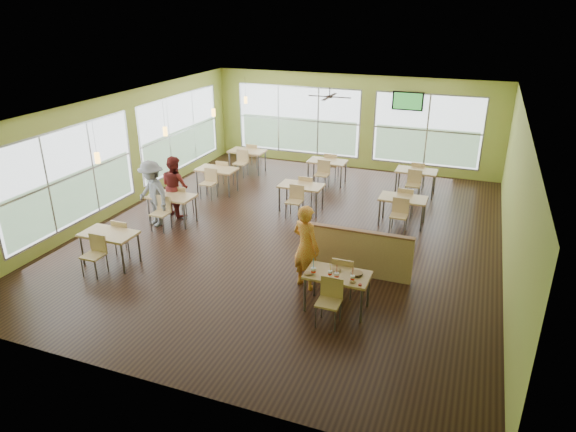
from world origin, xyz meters
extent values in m
plane|color=black|center=(0.00, 0.00, 0.00)|extent=(12.00, 12.00, 0.00)
plane|color=white|center=(0.00, 0.00, 3.20)|extent=(12.00, 12.00, 0.00)
cube|color=#A8AF47|center=(0.00, 6.00, 1.60)|extent=(10.00, 0.04, 3.20)
cube|color=#A8AF47|center=(0.00, -6.00, 1.60)|extent=(10.00, 0.04, 3.20)
cube|color=#A8AF47|center=(-5.00, 0.00, 1.60)|extent=(0.04, 12.00, 3.20)
cube|color=#A8AF47|center=(5.00, 0.00, 1.60)|extent=(0.04, 12.00, 3.20)
cube|color=white|center=(-4.98, -2.00, 1.53)|extent=(0.02, 4.50, 2.35)
cube|color=white|center=(-4.98, 3.00, 1.53)|extent=(0.02, 4.50, 2.35)
cube|color=white|center=(-2.00, 5.98, 1.53)|extent=(4.50, 0.02, 2.35)
cube|color=white|center=(2.50, 5.98, 1.53)|extent=(3.50, 0.02, 2.35)
cube|color=#B7BABC|center=(-4.97, 0.50, 0.35)|extent=(0.04, 9.40, 0.05)
cube|color=#B7BABC|center=(0.25, 5.97, 0.35)|extent=(8.00, 0.04, 0.05)
cube|color=#DAB675|center=(2.00, -3.00, 0.73)|extent=(1.20, 0.70, 0.04)
cube|color=brown|center=(2.00, -3.00, 0.70)|extent=(1.22, 0.71, 0.01)
cylinder|color=slate|center=(1.46, -3.29, 0.35)|extent=(0.05, 0.05, 0.71)
cylinder|color=slate|center=(2.54, -3.29, 0.35)|extent=(0.05, 0.05, 0.71)
cylinder|color=slate|center=(1.46, -2.71, 0.35)|extent=(0.05, 0.05, 0.71)
cylinder|color=slate|center=(2.54, -2.71, 0.35)|extent=(0.05, 0.05, 0.71)
cube|color=#DAB675|center=(2.00, -2.45, 0.45)|extent=(0.42, 0.42, 0.04)
cube|color=#DAB675|center=(2.00, -2.26, 0.67)|extent=(0.42, 0.04, 0.40)
cube|color=#DAB675|center=(2.00, -3.55, 0.45)|extent=(0.42, 0.42, 0.04)
cube|color=#DAB675|center=(2.00, -3.74, 0.67)|extent=(0.42, 0.04, 0.40)
cube|color=#DAB675|center=(2.00, -1.55, 0.50)|extent=(2.40, 0.12, 1.00)
cube|color=brown|center=(2.00, -1.55, 1.02)|extent=(2.40, 0.14, 0.04)
cube|color=#DAB675|center=(-3.20, -3.00, 0.73)|extent=(1.20, 0.70, 0.04)
cube|color=brown|center=(-3.20, -3.00, 0.70)|extent=(1.22, 0.71, 0.01)
cylinder|color=slate|center=(-3.74, -3.29, 0.35)|extent=(0.05, 0.05, 0.71)
cylinder|color=slate|center=(-2.66, -3.29, 0.35)|extent=(0.05, 0.05, 0.71)
cylinder|color=slate|center=(-3.74, -2.71, 0.35)|extent=(0.05, 0.05, 0.71)
cylinder|color=slate|center=(-2.66, -2.71, 0.35)|extent=(0.05, 0.05, 0.71)
cube|color=#DAB675|center=(-3.20, -2.45, 0.45)|extent=(0.42, 0.42, 0.04)
cube|color=#DAB675|center=(-3.20, -2.26, 0.67)|extent=(0.42, 0.04, 0.40)
cube|color=#DAB675|center=(-3.20, -3.55, 0.45)|extent=(0.42, 0.42, 0.04)
cube|color=#DAB675|center=(-3.20, -3.74, 0.67)|extent=(0.42, 0.04, 0.40)
cube|color=#DAB675|center=(-3.20, -0.50, 0.73)|extent=(1.20, 0.70, 0.04)
cube|color=brown|center=(-3.20, -0.50, 0.70)|extent=(1.22, 0.71, 0.01)
cylinder|color=slate|center=(-3.74, -0.79, 0.35)|extent=(0.05, 0.05, 0.71)
cylinder|color=slate|center=(-2.66, -0.79, 0.35)|extent=(0.05, 0.05, 0.71)
cylinder|color=slate|center=(-3.74, -0.21, 0.35)|extent=(0.05, 0.05, 0.71)
cylinder|color=slate|center=(-2.66, -0.21, 0.35)|extent=(0.05, 0.05, 0.71)
cube|color=#DAB675|center=(-3.20, 0.05, 0.45)|extent=(0.42, 0.42, 0.04)
cube|color=#DAB675|center=(-3.20, 0.24, 0.67)|extent=(0.42, 0.04, 0.40)
cube|color=#DAB675|center=(-3.20, -1.05, 0.45)|extent=(0.42, 0.42, 0.04)
cube|color=#DAB675|center=(-3.20, -1.24, 0.67)|extent=(0.42, 0.04, 0.40)
cube|color=#DAB675|center=(-3.20, 2.00, 0.73)|extent=(1.20, 0.70, 0.04)
cube|color=brown|center=(-3.20, 2.00, 0.70)|extent=(1.22, 0.71, 0.01)
cylinder|color=slate|center=(-3.74, 1.71, 0.35)|extent=(0.05, 0.05, 0.71)
cylinder|color=slate|center=(-2.66, 1.71, 0.35)|extent=(0.05, 0.05, 0.71)
cylinder|color=slate|center=(-3.74, 2.29, 0.35)|extent=(0.05, 0.05, 0.71)
cylinder|color=slate|center=(-2.66, 2.29, 0.35)|extent=(0.05, 0.05, 0.71)
cube|color=#DAB675|center=(-3.20, 2.55, 0.45)|extent=(0.42, 0.42, 0.04)
cube|color=#DAB675|center=(-3.20, 2.74, 0.67)|extent=(0.42, 0.04, 0.40)
cube|color=#DAB675|center=(-3.20, 1.45, 0.45)|extent=(0.42, 0.42, 0.04)
cube|color=#DAB675|center=(-3.20, 1.26, 0.67)|extent=(0.42, 0.04, 0.40)
cube|color=#DAB675|center=(-3.20, 4.20, 0.73)|extent=(1.20, 0.70, 0.04)
cube|color=brown|center=(-3.20, 4.20, 0.70)|extent=(1.22, 0.71, 0.01)
cylinder|color=slate|center=(-3.74, 3.91, 0.35)|extent=(0.05, 0.05, 0.71)
cylinder|color=slate|center=(-2.66, 3.91, 0.35)|extent=(0.05, 0.05, 0.71)
cylinder|color=slate|center=(-3.74, 4.49, 0.35)|extent=(0.05, 0.05, 0.71)
cylinder|color=slate|center=(-2.66, 4.49, 0.35)|extent=(0.05, 0.05, 0.71)
cube|color=#DAB675|center=(-3.20, 4.75, 0.45)|extent=(0.42, 0.42, 0.04)
cube|color=#DAB675|center=(-3.20, 4.94, 0.67)|extent=(0.42, 0.04, 0.40)
cube|color=#DAB675|center=(-3.20, 3.65, 0.45)|extent=(0.42, 0.42, 0.04)
cube|color=#DAB675|center=(-3.20, 3.46, 0.67)|extent=(0.42, 0.04, 0.40)
cube|color=#DAB675|center=(-0.30, 1.50, 0.73)|extent=(1.20, 0.70, 0.04)
cube|color=brown|center=(-0.30, 1.50, 0.70)|extent=(1.22, 0.71, 0.01)
cylinder|color=slate|center=(-0.84, 1.21, 0.35)|extent=(0.05, 0.05, 0.71)
cylinder|color=slate|center=(0.24, 1.21, 0.35)|extent=(0.05, 0.05, 0.71)
cylinder|color=slate|center=(-0.84, 1.79, 0.35)|extent=(0.05, 0.05, 0.71)
cylinder|color=slate|center=(0.24, 1.79, 0.35)|extent=(0.05, 0.05, 0.71)
cube|color=#DAB675|center=(-0.30, 2.05, 0.45)|extent=(0.42, 0.42, 0.04)
cube|color=#DAB675|center=(-0.30, 2.24, 0.67)|extent=(0.42, 0.04, 0.40)
cube|color=#DAB675|center=(-0.30, 0.95, 0.45)|extent=(0.42, 0.42, 0.04)
cube|color=#DAB675|center=(-0.30, 0.76, 0.67)|extent=(0.42, 0.04, 0.40)
cube|color=#DAB675|center=(-0.30, 4.00, 0.73)|extent=(1.20, 0.70, 0.04)
cube|color=brown|center=(-0.30, 4.00, 0.70)|extent=(1.22, 0.71, 0.01)
cylinder|color=slate|center=(-0.84, 3.71, 0.35)|extent=(0.05, 0.05, 0.71)
cylinder|color=slate|center=(0.24, 3.71, 0.35)|extent=(0.05, 0.05, 0.71)
cylinder|color=slate|center=(-0.84, 4.29, 0.35)|extent=(0.05, 0.05, 0.71)
cylinder|color=slate|center=(0.24, 4.29, 0.35)|extent=(0.05, 0.05, 0.71)
cube|color=#DAB675|center=(-0.30, 4.55, 0.45)|extent=(0.42, 0.42, 0.04)
cube|color=#DAB675|center=(-0.30, 4.74, 0.67)|extent=(0.42, 0.04, 0.40)
cube|color=#DAB675|center=(-0.30, 3.45, 0.45)|extent=(0.42, 0.42, 0.04)
cube|color=#DAB675|center=(-0.30, 3.26, 0.67)|extent=(0.42, 0.04, 0.40)
cube|color=#DAB675|center=(2.50, 1.50, 0.73)|extent=(1.20, 0.70, 0.04)
cube|color=brown|center=(2.50, 1.50, 0.70)|extent=(1.22, 0.71, 0.01)
cylinder|color=slate|center=(1.96, 1.21, 0.35)|extent=(0.05, 0.05, 0.71)
cylinder|color=slate|center=(3.04, 1.21, 0.35)|extent=(0.05, 0.05, 0.71)
cylinder|color=slate|center=(1.96, 1.79, 0.35)|extent=(0.05, 0.05, 0.71)
cylinder|color=slate|center=(3.04, 1.79, 0.35)|extent=(0.05, 0.05, 0.71)
cube|color=#DAB675|center=(2.50, 2.05, 0.45)|extent=(0.42, 0.42, 0.04)
cube|color=#DAB675|center=(2.50, 2.24, 0.67)|extent=(0.42, 0.04, 0.40)
cube|color=#DAB675|center=(2.50, 0.95, 0.45)|extent=(0.42, 0.42, 0.04)
cube|color=#DAB675|center=(2.50, 0.76, 0.67)|extent=(0.42, 0.04, 0.40)
cube|color=#DAB675|center=(2.50, 4.00, 0.73)|extent=(1.20, 0.70, 0.04)
cube|color=brown|center=(2.50, 4.00, 0.70)|extent=(1.22, 0.71, 0.01)
cylinder|color=slate|center=(1.96, 3.71, 0.35)|extent=(0.05, 0.05, 0.71)
cylinder|color=slate|center=(3.04, 3.71, 0.35)|extent=(0.05, 0.05, 0.71)
cylinder|color=slate|center=(1.96, 4.29, 0.35)|extent=(0.05, 0.05, 0.71)
cylinder|color=slate|center=(3.04, 4.29, 0.35)|extent=(0.05, 0.05, 0.71)
cube|color=#DAB675|center=(2.50, 4.55, 0.45)|extent=(0.42, 0.42, 0.04)
cube|color=#DAB675|center=(2.50, 4.74, 0.67)|extent=(0.42, 0.04, 0.40)
cube|color=#DAB675|center=(2.50, 3.45, 0.45)|extent=(0.42, 0.42, 0.04)
cube|color=#DAB675|center=(2.50, 3.26, 0.67)|extent=(0.42, 0.04, 0.40)
cylinder|color=#2D2119|center=(-3.20, -3.00, 2.85)|extent=(0.01, 0.01, 0.70)
cylinder|color=#FFB43B|center=(-3.20, -3.00, 2.45)|extent=(0.11, 0.11, 0.22)
cylinder|color=#2D2119|center=(-3.20, -0.50, 2.85)|extent=(0.01, 0.01, 0.70)
cylinder|color=#FFB43B|center=(-3.20, -0.50, 2.45)|extent=(0.11, 0.11, 0.22)
cylinder|color=#2D2119|center=(-3.20, 2.00, 2.85)|extent=(0.01, 0.01, 0.70)
cylinder|color=#FFB43B|center=(-3.20, 2.00, 2.45)|extent=(0.11, 0.11, 0.22)
cylinder|color=#2D2119|center=(-3.20, 4.20, 2.85)|extent=(0.01, 0.01, 0.70)
cylinder|color=#FFB43B|center=(-3.20, 4.20, 2.45)|extent=(0.11, 0.11, 0.22)
cylinder|color=#2D2119|center=(0.00, 3.00, 3.08)|extent=(0.03, 0.03, 0.24)
cylinder|color=#2D2119|center=(0.00, 3.00, 2.94)|extent=(0.16, 0.16, 0.06)
cube|color=#2D2119|center=(0.35, 3.00, 2.94)|extent=(0.55, 0.10, 0.01)
cube|color=#2D2119|center=(0.00, 3.35, 2.94)|extent=(0.10, 0.55, 0.01)
cube|color=#2D2119|center=(-0.35, 3.00, 2.94)|extent=(0.55, 0.10, 0.01)
cube|color=#2D2119|center=(0.00, 2.65, 2.94)|extent=(0.10, 0.55, 0.01)
cube|color=black|center=(1.80, 5.90, 2.45)|extent=(1.00, 0.06, 0.60)
cube|color=green|center=(1.80, 5.87, 2.45)|extent=(0.90, 0.01, 0.52)
imported|color=orange|center=(1.17, -2.41, 0.89)|extent=(0.77, 0.66, 1.79)
imported|color=maroon|center=(-3.40, 0.01, 0.83)|extent=(0.99, 0.91, 1.65)
imported|color=slate|center=(-3.54, -0.82, 0.87)|extent=(1.29, 1.04, 1.74)
cone|color=white|center=(1.58, -3.18, 0.82)|extent=(0.10, 0.10, 0.13)
cylinder|color=red|center=(1.58, -3.18, 0.82)|extent=(0.09, 0.09, 0.04)
cylinder|color=white|center=(1.58, -3.18, 0.89)|extent=(0.10, 0.10, 0.01)
cylinder|color=#1697DF|center=(1.58, -3.18, 1.00)|extent=(0.02, 0.06, 0.24)
cone|color=white|center=(1.89, -3.14, 0.80)|extent=(0.08, 0.08, 0.11)
cylinder|color=red|center=(1.89, -3.14, 0.81)|extent=(0.08, 0.08, 0.03)
cylinder|color=white|center=(1.89, -3.14, 0.86)|extent=(0.09, 0.09, 0.01)
cylinder|color=yellow|center=(1.89, -3.14, 0.96)|extent=(0.02, 0.05, 0.20)
cone|color=white|center=(2.03, -3.19, 0.81)|extent=(0.09, 0.09, 0.12)
cylinder|color=red|center=(2.03, -3.19, 0.81)|extent=(0.08, 0.08, 0.03)
cylinder|color=white|center=(2.03, -3.19, 0.87)|extent=(0.09, 0.09, 0.01)
cylinder|color=red|center=(2.03, -3.19, 0.97)|extent=(0.02, 0.06, 0.21)
cone|color=white|center=(2.32, -3.17, 0.81)|extent=(0.08, 0.08, 0.11)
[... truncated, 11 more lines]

